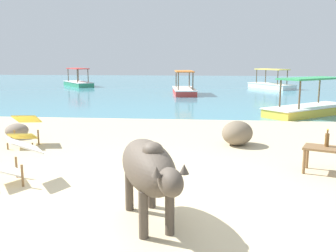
% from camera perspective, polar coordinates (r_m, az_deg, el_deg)
% --- Properties ---
extents(sand_beach, '(18.00, 14.00, 0.04)m').
position_cam_1_polar(sand_beach, '(4.89, -4.04, -12.45)').
color(sand_beach, '#CCB78E').
rests_on(sand_beach, ground).
extents(water_surface, '(60.00, 36.00, 0.03)m').
position_cam_1_polar(water_surface, '(26.52, 3.93, 6.15)').
color(water_surface, teal).
rests_on(water_surface, ground).
extents(cow, '(1.03, 1.78, 1.01)m').
position_cam_1_polar(cow, '(4.17, -3.03, -6.51)').
color(cow, '#4C4238').
rests_on(cow, sand_beach).
extents(low_bench_table, '(0.87, 0.70, 0.45)m').
position_cam_1_polar(low_bench_table, '(6.59, 23.68, -3.74)').
color(low_bench_table, brown).
rests_on(low_bench_table, sand_beach).
extents(bottle, '(0.07, 0.07, 0.30)m').
position_cam_1_polar(bottle, '(6.62, 23.54, -1.94)').
color(bottle, brown).
rests_on(bottle, low_bench_table).
extents(deck_chair_near, '(0.93, 0.88, 0.68)m').
position_cam_1_polar(deck_chair_near, '(6.08, -22.78, -4.65)').
color(deck_chair_near, brown).
rests_on(deck_chair_near, sand_beach).
extents(deck_chair_far, '(0.63, 0.83, 0.68)m').
position_cam_1_polar(deck_chair_far, '(8.61, -21.38, -0.34)').
color(deck_chair_far, brown).
rests_on(deck_chair_far, sand_beach).
extents(shore_rock_large, '(0.74, 0.78, 0.34)m').
position_cam_1_polar(shore_rock_large, '(9.63, -22.49, -0.64)').
color(shore_rock_large, gray).
rests_on(shore_rock_large, sand_beach).
extents(shore_rock_medium, '(0.93, 0.97, 0.54)m').
position_cam_1_polar(shore_rock_medium, '(8.24, 10.74, -1.08)').
color(shore_rock_medium, '#756651').
rests_on(shore_rock_medium, sand_beach).
extents(boat_yellow, '(3.58, 3.22, 1.29)m').
position_cam_1_polar(boat_yellow, '(13.60, 21.13, 2.77)').
color(boat_yellow, gold).
rests_on(boat_yellow, water_surface).
extents(boat_red, '(1.62, 3.79, 1.29)m').
position_cam_1_polar(boat_red, '(20.51, 2.51, 5.76)').
color(boat_red, '#C63833').
rests_on(boat_red, water_surface).
extents(boat_green, '(3.14, 3.62, 1.29)m').
position_cam_1_polar(boat_green, '(27.54, -13.83, 6.64)').
color(boat_green, '#338E66').
rests_on(boat_green, water_surface).
extents(boat_white, '(2.81, 3.77, 1.29)m').
position_cam_1_polar(boat_white, '(25.52, 15.76, 6.28)').
color(boat_white, white).
rests_on(boat_white, water_surface).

